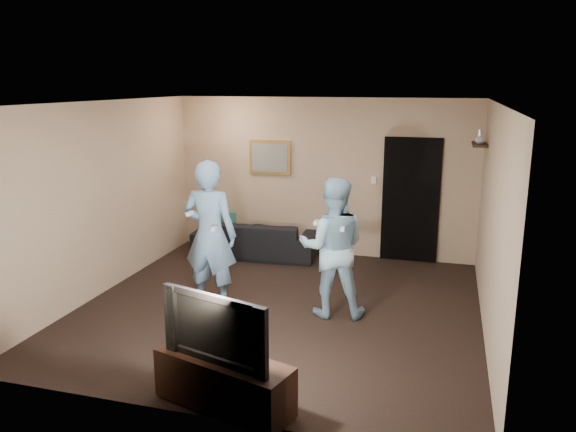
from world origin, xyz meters
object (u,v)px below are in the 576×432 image
(sofa, at_px, (256,239))
(tv_console, at_px, (224,382))
(wii_player_left, at_px, (210,235))
(wii_player_right, at_px, (333,247))
(television, at_px, (222,325))

(sofa, distance_m, tv_console, 4.51)
(tv_console, relative_size, wii_player_left, 0.67)
(tv_console, height_order, wii_player_left, wii_player_left)
(tv_console, bearing_deg, wii_player_left, 132.25)
(sofa, relative_size, wii_player_right, 1.17)
(television, bearing_deg, tv_console, 0.00)
(tv_console, height_order, television, television)
(sofa, bearing_deg, television, 102.27)
(wii_player_left, xyz_separation_m, wii_player_right, (1.55, 0.17, -0.09))
(television, bearing_deg, sofa, 121.77)
(sofa, height_order, wii_player_right, wii_player_right)
(wii_player_left, distance_m, wii_player_right, 1.56)
(sofa, relative_size, television, 1.86)
(wii_player_right, bearing_deg, television, -102.20)
(sofa, bearing_deg, wii_player_right, 126.87)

